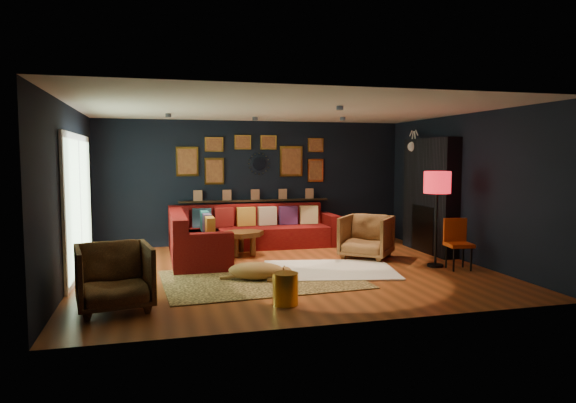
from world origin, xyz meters
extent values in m
plane|color=#9C4A20|center=(0.00, 0.00, 0.00)|extent=(6.50, 6.50, 0.00)
plane|color=black|center=(0.00, 2.75, 1.30)|extent=(6.50, 0.00, 6.50)
plane|color=black|center=(0.00, -2.75, 1.30)|extent=(6.50, 0.00, 6.50)
plane|color=black|center=(-3.25, 0.00, 1.30)|extent=(0.00, 5.50, 5.50)
plane|color=black|center=(3.25, 0.00, 1.30)|extent=(0.00, 5.50, 5.50)
plane|color=beige|center=(0.00, 0.00, 2.60)|extent=(6.50, 6.50, 0.00)
cube|color=maroon|center=(-0.20, 2.25, 0.21)|extent=(3.20, 0.95, 0.42)
cube|color=maroon|center=(-0.20, 2.60, 0.63)|extent=(3.20, 0.24, 0.46)
cube|color=maroon|center=(1.50, 2.25, 0.32)|extent=(0.22, 0.95, 0.64)
cube|color=maroon|center=(-1.32, 1.15, 0.21)|extent=(0.95, 2.20, 0.42)
cube|color=maroon|center=(-1.68, 1.15, 0.63)|extent=(0.24, 2.20, 0.46)
cube|color=maroon|center=(-1.32, 0.15, 0.32)|extent=(0.95, 0.22, 0.64)
cube|color=maroon|center=(-1.60, 2.40, 0.62)|extent=(0.38, 0.14, 0.38)
cube|color=navy|center=(-1.15, 2.40, 0.62)|extent=(0.38, 0.14, 0.38)
cube|color=maroon|center=(-0.70, 2.40, 0.62)|extent=(0.38, 0.14, 0.38)
cube|color=gold|center=(-0.25, 2.40, 0.62)|extent=(0.38, 0.14, 0.38)
cube|color=beige|center=(0.20, 2.40, 0.62)|extent=(0.38, 0.14, 0.38)
cube|color=#46214D|center=(0.65, 2.40, 0.62)|extent=(0.38, 0.14, 0.38)
cube|color=tan|center=(1.10, 2.40, 0.62)|extent=(0.38, 0.14, 0.38)
cube|color=#1C6971|center=(-1.15, 1.85, 0.62)|extent=(0.14, 0.38, 0.38)
cube|color=#383456|center=(-1.15, 1.35, 0.62)|extent=(0.14, 0.38, 0.38)
cube|color=#B77E27|center=(-1.15, 0.85, 0.62)|extent=(0.14, 0.38, 0.38)
cube|color=black|center=(0.00, 2.68, 0.92)|extent=(3.20, 0.12, 0.04)
cube|color=gold|center=(-1.40, 2.72, 1.75)|extent=(0.45, 0.03, 0.60)
cube|color=#9E6331|center=(-1.40, 2.70, 1.75)|extent=(0.38, 0.01, 0.51)
cube|color=gold|center=(-0.85, 2.72, 1.55)|extent=(0.40, 0.03, 0.55)
cube|color=#9E6331|center=(-0.85, 2.70, 1.55)|extent=(0.34, 0.01, 0.47)
cube|color=gold|center=(-0.85, 2.72, 2.10)|extent=(0.38, 0.03, 0.30)
cube|color=#9E6331|center=(-0.85, 2.70, 2.10)|extent=(0.32, 0.01, 0.25)
cube|color=gold|center=(0.80, 2.72, 1.75)|extent=(0.50, 0.03, 0.65)
cube|color=#9E6331|center=(0.80, 2.70, 1.75)|extent=(0.42, 0.01, 0.55)
cube|color=gold|center=(1.35, 2.72, 1.55)|extent=(0.35, 0.03, 0.50)
cube|color=#9E6331|center=(1.35, 2.70, 1.55)|extent=(0.30, 0.01, 0.42)
cube|color=gold|center=(1.35, 2.72, 2.10)|extent=(0.35, 0.03, 0.30)
cube|color=#9E6331|center=(1.35, 2.70, 2.10)|extent=(0.30, 0.01, 0.25)
cube|color=gold|center=(-0.25, 2.72, 2.15)|extent=(0.35, 0.03, 0.30)
cube|color=#9E6331|center=(-0.25, 2.70, 2.15)|extent=(0.30, 0.01, 0.25)
cube|color=gold|center=(0.30, 2.72, 2.15)|extent=(0.35, 0.03, 0.30)
cube|color=#9E6331|center=(0.30, 2.70, 2.15)|extent=(0.30, 0.01, 0.25)
cylinder|color=silver|center=(0.10, 2.72, 1.70)|extent=(0.28, 0.03, 0.28)
cone|color=gold|center=(0.32, 2.72, 1.70)|extent=(0.03, 0.16, 0.03)
cone|color=gold|center=(0.30, 2.72, 1.78)|extent=(0.04, 0.16, 0.04)
cone|color=gold|center=(0.26, 2.72, 1.86)|extent=(0.04, 0.16, 0.04)
cone|color=gold|center=(0.18, 2.72, 1.90)|extent=(0.04, 0.16, 0.04)
cone|color=gold|center=(0.10, 2.72, 1.92)|extent=(0.03, 0.16, 0.03)
cone|color=gold|center=(0.02, 2.72, 1.90)|extent=(0.04, 0.16, 0.04)
cone|color=gold|center=(-0.06, 2.72, 1.86)|extent=(0.04, 0.16, 0.04)
cone|color=gold|center=(-0.10, 2.72, 1.78)|extent=(0.04, 0.16, 0.04)
cone|color=gold|center=(-0.12, 2.72, 1.70)|extent=(0.03, 0.16, 0.03)
cone|color=gold|center=(-0.10, 2.72, 1.62)|extent=(0.04, 0.16, 0.04)
cone|color=gold|center=(-0.06, 2.72, 1.54)|extent=(0.04, 0.16, 0.04)
cone|color=gold|center=(0.02, 2.72, 1.50)|extent=(0.04, 0.16, 0.04)
cone|color=gold|center=(0.10, 2.72, 1.48)|extent=(0.03, 0.16, 0.03)
cone|color=gold|center=(0.18, 2.72, 1.50)|extent=(0.04, 0.16, 0.04)
cone|color=gold|center=(0.26, 2.72, 1.54)|extent=(0.04, 0.16, 0.04)
cone|color=gold|center=(0.30, 2.72, 1.62)|extent=(0.04, 0.16, 0.04)
cube|color=black|center=(3.10, 0.90, 1.10)|extent=(0.30, 1.60, 2.20)
cube|color=black|center=(3.04, 0.90, 0.45)|extent=(0.20, 0.80, 0.90)
cone|color=white|center=(3.19, 1.40, 2.05)|extent=(0.35, 0.28, 0.28)
sphere|color=white|center=(2.97, 1.40, 2.05)|extent=(0.20, 0.20, 0.20)
cylinder|color=white|center=(2.99, 1.34, 2.22)|extent=(0.02, 0.10, 0.28)
cylinder|color=white|center=(2.99, 1.46, 2.22)|extent=(0.02, 0.10, 0.28)
cube|color=white|center=(-3.22, 0.60, 1.10)|extent=(0.04, 2.80, 2.20)
cube|color=#B4E0AB|center=(-3.20, 0.60, 1.10)|extent=(0.01, 2.60, 2.00)
cube|color=white|center=(-3.19, 0.60, 1.10)|extent=(0.02, 0.06, 2.00)
cylinder|color=black|center=(-1.80, 1.20, 2.56)|extent=(0.10, 0.10, 0.06)
cylinder|color=black|center=(-0.20, 1.60, 2.56)|extent=(0.10, 0.10, 0.06)
cylinder|color=black|center=(1.40, 1.20, 2.56)|extent=(0.10, 0.10, 0.06)
cylinder|color=black|center=(0.60, -0.80, 2.56)|extent=(0.10, 0.10, 0.06)
cube|color=silver|center=(0.66, -0.20, 0.01)|extent=(2.34, 1.89, 0.03)
cube|color=tan|center=(-0.53, -0.53, 0.01)|extent=(3.00, 2.23, 0.02)
cylinder|color=#563516|center=(-0.65, 1.24, 0.20)|extent=(0.11, 0.11, 0.34)
cylinder|color=#563516|center=(-0.33, 1.24, 0.20)|extent=(0.11, 0.11, 0.34)
cylinder|color=#563516|center=(-0.49, 1.61, 0.20)|extent=(0.11, 0.11, 0.34)
cylinder|color=maroon|center=(-1.30, 0.68, 0.18)|extent=(0.46, 0.46, 0.30)
imported|color=#BE7B41|center=(-2.55, -1.56, 0.44)|extent=(0.98, 0.94, 0.88)
imported|color=#BE7B41|center=(1.65, 0.60, 0.43)|extent=(1.15, 1.15, 0.87)
cylinder|color=gold|center=(-0.50, -1.88, 0.20)|extent=(0.32, 0.32, 0.40)
cylinder|color=black|center=(2.58, -0.77, 0.20)|extent=(0.03, 0.03, 0.41)
cylinder|color=black|center=(2.87, -0.81, 0.20)|extent=(0.03, 0.03, 0.41)
cylinder|color=black|center=(2.63, -0.48, 0.20)|extent=(0.03, 0.03, 0.41)
cylinder|color=black|center=(2.92, -0.52, 0.20)|extent=(0.03, 0.03, 0.41)
cube|color=#CF4512|center=(2.75, -0.64, 0.41)|extent=(0.44, 0.44, 0.06)
cube|color=#CF4512|center=(2.77, -0.48, 0.64)|extent=(0.39, 0.11, 0.39)
cylinder|color=black|center=(2.50, -0.35, 0.02)|extent=(0.27, 0.27, 0.04)
cylinder|color=black|center=(2.50, -0.35, 0.69)|extent=(0.04, 0.04, 1.30)
cylinder|color=red|center=(2.50, -0.35, 1.42)|extent=(0.44, 0.44, 0.37)
camera|label=1|loc=(-2.05, -7.97, 1.85)|focal=32.00mm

